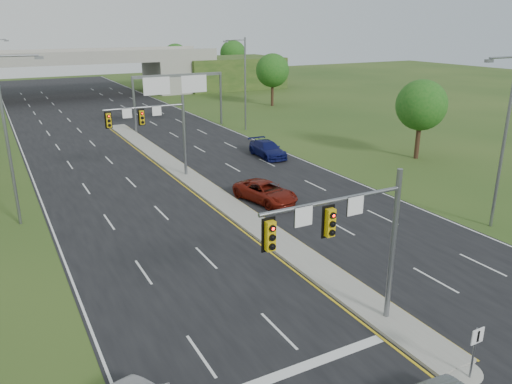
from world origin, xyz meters
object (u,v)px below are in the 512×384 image
object	(u,v)px
keep_right_sign	(476,345)
overpass	(74,77)
car_far_a	(266,192)
car_far_b	(267,149)
sign_gantry	(178,86)
signal_mast_near	(353,232)
signal_mast_far	(158,125)

from	to	relation	value
keep_right_sign	overpass	size ratio (longest dim) A/B	0.03
car_far_a	car_far_b	xyz separation A→B (m)	(6.55, 11.24, 0.03)
keep_right_sign	car_far_a	bearing A→B (deg)	82.07
sign_gantry	overpass	size ratio (longest dim) A/B	0.14
keep_right_sign	car_far_a	size ratio (longest dim) A/B	0.41
signal_mast_near	signal_mast_far	xyz separation A→B (m)	(0.00, 25.00, 0.00)
overpass	car_far_a	xyz separation A→B (m)	(2.87, -63.91, -2.79)
sign_gantry	car_far_a	distance (m)	29.42
sign_gantry	car_far_b	bearing A→B (deg)	-81.16
car_far_a	car_far_b	size ratio (longest dim) A/B	1.00
signal_mast_far	keep_right_sign	bearing A→B (deg)	-85.61
signal_mast_near	keep_right_sign	world-z (taller)	signal_mast_near
sign_gantry	car_far_b	xyz separation A→B (m)	(2.74, -17.59, -4.45)
signal_mast_far	overpass	size ratio (longest dim) A/B	0.09
overpass	car_far_b	bearing A→B (deg)	-79.86
keep_right_sign	sign_gantry	xyz separation A→B (m)	(6.68, 49.45, 3.72)
signal_mast_far	sign_gantry	bearing A→B (deg)	65.89
car_far_a	car_far_b	bearing A→B (deg)	46.81
signal_mast_far	car_far_b	size ratio (longest dim) A/B	1.31
signal_mast_near	keep_right_sign	distance (m)	5.94
signal_mast_near	car_far_a	xyz separation A→B (m)	(5.13, 16.17, -3.96)
signal_mast_near	sign_gantry	bearing A→B (deg)	78.75
signal_mast_near	overpass	bearing A→B (deg)	88.38
signal_mast_far	sign_gantry	xyz separation A→B (m)	(8.95, 19.99, 0.51)
sign_gantry	overpass	distance (m)	35.75
sign_gantry	car_far_a	xyz separation A→B (m)	(-3.81, -28.83, -4.48)
signal_mast_near	car_far_a	size ratio (longest dim) A/B	1.31
keep_right_sign	overpass	xyz separation A→B (m)	(0.00, 84.53, 2.04)
car_far_a	overpass	bearing A→B (deg)	79.60
keep_right_sign	overpass	bearing A→B (deg)	90.00
signal_mast_near	car_far_b	xyz separation A→B (m)	(11.68, 27.41, -3.93)
car_far_b	signal_mast_far	bearing A→B (deg)	-165.72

